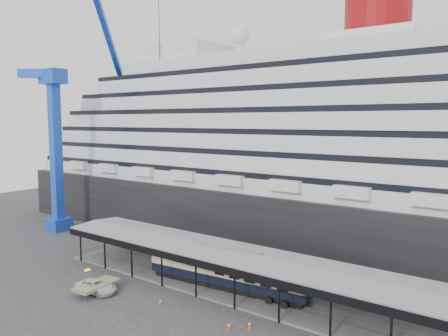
{
  "coord_description": "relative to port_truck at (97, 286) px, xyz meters",
  "views": [
    {
      "loc": [
        30.49,
        -38.26,
        21.43
      ],
      "look_at": [
        -3.89,
        8.0,
        15.19
      ],
      "focal_mm": 35.0,
      "sensor_mm": 36.0,
      "label": 1
    }
  ],
  "objects": [
    {
      "name": "platform_canopy",
      "position": [
        13.78,
        10.47,
        1.58
      ],
      "size": [
        56.0,
        9.18,
        5.3
      ],
      "color": "slate",
      "rests_on": "ground"
    },
    {
      "name": "traffic_cone_right",
      "position": [
        20.67,
        3.41,
        -0.36
      ],
      "size": [
        0.54,
        0.54,
        0.85
      ],
      "rotation": [
        0.0,
        0.0,
        -0.3
      ],
      "color": "#FA470D",
      "rests_on": "ground"
    },
    {
      "name": "traffic_cone_mid",
      "position": [
        19.11,
        1.93,
        -0.38
      ],
      "size": [
        0.45,
        0.45,
        0.8
      ],
      "rotation": [
        0.0,
        0.0,
        -0.1
      ],
      "color": "red",
      "rests_on": "ground"
    },
    {
      "name": "traffic_cone_left",
      "position": [
        8.94,
        2.23,
        -0.44
      ],
      "size": [
        0.35,
        0.35,
        0.67
      ],
      "rotation": [
        0.0,
        0.0,
        -0.02
      ],
      "color": "#E1510C",
      "rests_on": "ground"
    },
    {
      "name": "pullman_carriage",
      "position": [
        12.5,
        10.47,
        1.88
      ],
      "size": [
        22.44,
        4.88,
        21.87
      ],
      "rotation": [
        0.0,
        0.0,
        0.09
      ],
      "color": "black",
      "rests_on": "ground"
    },
    {
      "name": "port_truck",
      "position": [
        0.0,
        0.0,
        0.0
      ],
      "size": [
        5.83,
        3.1,
        1.56
      ],
      "primitive_type": "imported",
      "rotation": [
        0.0,
        0.0,
        1.66
      ],
      "color": "silver",
      "rests_on": "ground"
    },
    {
      "name": "ground",
      "position": [
        13.78,
        5.47,
        -0.78
      ],
      "size": [
        200.0,
        200.0,
        0.0
      ],
      "primitive_type": "plane",
      "color": "#313134",
      "rests_on": "ground"
    },
    {
      "name": "crane_blue",
      "position": [
        -31.33,
        16.09,
        19.18
      ],
      "size": [
        22.63,
        19.19,
        47.6
      ],
      "color": "blue",
      "rests_on": "ground"
    },
    {
      "name": "cruise_ship",
      "position": [
        13.83,
        37.47,
        17.57
      ],
      "size": [
        130.0,
        30.0,
        43.9
      ],
      "color": "black",
      "rests_on": "ground"
    }
  ]
}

